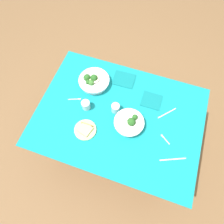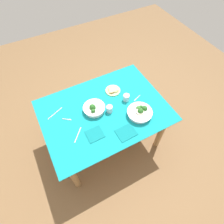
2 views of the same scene
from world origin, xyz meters
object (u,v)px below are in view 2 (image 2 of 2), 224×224
(bread_side_plate, at_px, (113,90))
(fork_by_far_bowl, at_px, (67,119))
(table_knife_right, at_px, (55,113))
(table_knife_left, at_px, (78,135))
(napkin_folded_lower, at_px, (95,134))
(broccoli_bowl_far, at_px, (94,108))
(water_glass_center, at_px, (110,109))
(napkin_folded_upper, at_px, (126,133))
(fork_by_near_bowl, at_px, (137,98))
(water_glass_side, at_px, (126,98))
(broccoli_bowl_near, at_px, (140,112))

(bread_side_plate, height_order, fork_by_far_bowl, bread_side_plate)
(bread_side_plate, bearing_deg, table_knife_right, 179.69)
(table_knife_left, bearing_deg, napkin_folded_lower, 106.11)
(napkin_folded_lower, bearing_deg, broccoli_bowl_far, 66.56)
(water_glass_center, height_order, table_knife_left, water_glass_center)
(broccoli_bowl_far, xyz_separation_m, fork_by_far_bowl, (-0.31, 0.03, -0.03))
(bread_side_plate, relative_size, fork_by_far_bowl, 2.06)
(table_knife_right, distance_m, napkin_folded_lower, 0.52)
(napkin_folded_upper, bearing_deg, bread_side_plate, 75.39)
(bread_side_plate, relative_size, fork_by_near_bowl, 1.65)
(fork_by_far_bowl, height_order, napkin_folded_upper, napkin_folded_upper)
(bread_side_plate, bearing_deg, fork_by_far_bowl, -167.93)
(broccoli_bowl_far, distance_m, water_glass_center, 0.17)
(water_glass_side, bearing_deg, table_knife_right, 165.90)
(fork_by_near_bowl, xyz_separation_m, table_knife_right, (-0.91, 0.24, -0.00))
(napkin_folded_upper, bearing_deg, table_knife_left, 155.11)
(water_glass_center, distance_m, fork_by_far_bowl, 0.47)
(broccoli_bowl_far, height_order, broccoli_bowl_near, broccoli_bowl_near)
(broccoli_bowl_far, relative_size, napkin_folded_lower, 1.45)
(napkin_folded_upper, bearing_deg, fork_by_near_bowl, 44.59)
(water_glass_side, height_order, fork_by_far_bowl, water_glass_side)
(bread_side_plate, distance_m, water_glass_center, 0.30)
(fork_by_near_bowl, xyz_separation_m, napkin_folded_upper, (-0.34, -0.33, 0.00))
(bread_side_plate, xyz_separation_m, water_glass_side, (0.07, -0.19, 0.03))
(broccoli_bowl_near, relative_size, water_glass_side, 3.38)
(broccoli_bowl_far, relative_size, table_knife_right, 1.20)
(fork_by_near_bowl, bearing_deg, broccoli_bowl_far, -29.72)
(table_knife_left, relative_size, napkin_folded_lower, 1.09)
(fork_by_far_bowl, bearing_deg, water_glass_center, 21.38)
(fork_by_near_bowl, distance_m, table_knife_left, 0.80)
(broccoli_bowl_far, height_order, water_glass_center, broccoli_bowl_far)
(table_knife_left, bearing_deg, fork_by_near_bowl, 141.31)
(broccoli_bowl_near, height_order, fork_by_near_bowl, broccoli_bowl_near)
(broccoli_bowl_near, distance_m, fork_by_far_bowl, 0.78)
(water_glass_center, relative_size, fork_by_near_bowl, 0.75)
(fork_by_near_bowl, distance_m, napkin_folded_lower, 0.66)
(water_glass_center, bearing_deg, table_knife_left, -164.87)
(water_glass_side, xyz_separation_m, fork_by_far_bowl, (-0.70, 0.06, -0.04))
(broccoli_bowl_far, bearing_deg, table_knife_right, 157.52)
(fork_by_near_bowl, xyz_separation_m, table_knife_left, (-0.79, -0.13, -0.00))
(fork_by_near_bowl, bearing_deg, table_knife_left, -12.37)
(water_glass_side, distance_m, napkin_folded_upper, 0.43)
(water_glass_center, relative_size, napkin_folded_lower, 0.49)
(table_knife_left, height_order, table_knife_right, same)
(water_glass_center, height_order, water_glass_side, same)
(bread_side_plate, distance_m, table_knife_left, 0.70)
(napkin_folded_lower, bearing_deg, water_glass_center, 35.27)
(broccoli_bowl_near, height_order, napkin_folded_lower, broccoli_bowl_near)
(water_glass_side, height_order, table_knife_right, water_glass_side)
(bread_side_plate, xyz_separation_m, fork_by_near_bowl, (0.19, -0.23, -0.01))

